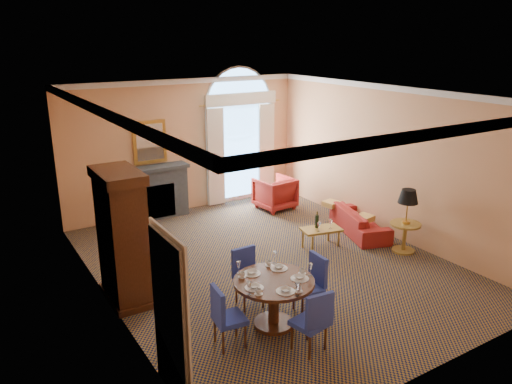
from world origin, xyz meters
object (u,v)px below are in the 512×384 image
sofa (360,221)px  side_table (407,213)px  armoire (123,239)px  armchair (275,193)px  dining_table (274,291)px  coffee_table (321,229)px

sofa → side_table: (0.05, -1.23, 0.56)m
armoire → armchair: armoire is taller
armoire → armchair: (4.58, 2.46, -0.66)m
side_table → dining_table: bearing=-167.0°
armoire → coffee_table: bearing=-0.5°
sofa → side_table: size_ratio=1.41×
dining_table → coffee_table: (2.43, 1.91, -0.18)m
dining_table → side_table: bearing=13.0°
sofa → side_table: side_table is taller
dining_table → armchair: dining_table is taller
coffee_table → armchair: bearing=90.5°
armoire → dining_table: armoire is taller
dining_table → armchair: (2.98, 4.41, -0.17)m
armchair → coffee_table: 2.56m
armoire → armchair: size_ratio=2.50×
dining_table → armchair: 5.32m
armoire → coffee_table: armoire is taller
dining_table → armchair: size_ratio=1.36×
armoire → coffee_table: 4.10m
armchair → coffee_table: (-0.54, -2.50, -0.01)m
side_table → sofa: bearing=92.3°
coffee_table → side_table: side_table is taller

